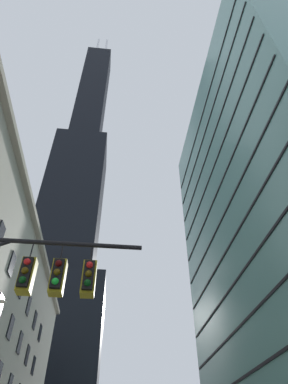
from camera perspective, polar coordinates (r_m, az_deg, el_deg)
The scene contains 3 objects.
dark_skyscraper at distance 106.19m, azimuth -13.31°, elevation -7.67°, with size 26.75×26.75×195.87m.
glass_office_midrise at distance 42.92m, azimuth 23.35°, elevation -3.20°, with size 15.78×35.91×50.80m.
traffic_signal_mast at distance 10.10m, azimuth -22.40°, elevation -16.12°, with size 6.69×0.63×6.93m.
Camera 1 is at (-1.35, -6.18, 1.40)m, focal length 30.55 mm.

